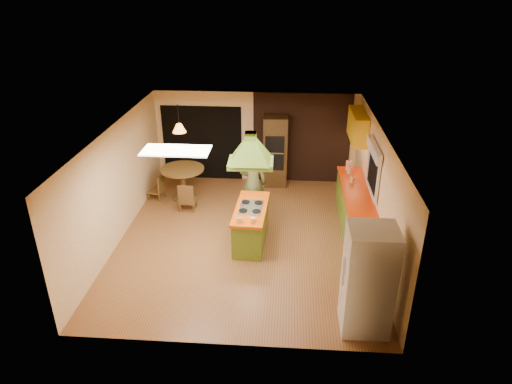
# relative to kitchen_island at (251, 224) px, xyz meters

# --- Properties ---
(ground) EXTENTS (6.50, 6.50, 0.00)m
(ground) POSITION_rel_kitchen_island_xyz_m (-0.14, 0.12, -0.42)
(ground) COLOR #945C30
(ground) RESTS_ON ground
(room_walls) EXTENTS (5.50, 6.50, 6.50)m
(room_walls) POSITION_rel_kitchen_island_xyz_m (-0.14, 0.12, 0.83)
(room_walls) COLOR #FDE4B6
(room_walls) RESTS_ON ground
(ceiling_plane) EXTENTS (6.50, 6.50, 0.00)m
(ceiling_plane) POSITION_rel_kitchen_island_xyz_m (-0.14, 0.12, 2.08)
(ceiling_plane) COLOR silver
(ceiling_plane) RESTS_ON room_walls
(brick_panel) EXTENTS (2.64, 0.03, 2.50)m
(brick_panel) POSITION_rel_kitchen_island_xyz_m (1.11, 3.35, 0.83)
(brick_panel) COLOR #381E14
(brick_panel) RESTS_ON ground
(nook_opening) EXTENTS (2.20, 0.03, 2.10)m
(nook_opening) POSITION_rel_kitchen_island_xyz_m (-1.64, 3.35, 0.63)
(nook_opening) COLOR black
(nook_opening) RESTS_ON ground
(right_counter) EXTENTS (0.62, 3.05, 0.92)m
(right_counter) POSITION_rel_kitchen_island_xyz_m (2.31, 0.72, 0.04)
(right_counter) COLOR olive
(right_counter) RESTS_ON ground
(upper_cabinets) EXTENTS (0.34, 1.40, 0.70)m
(upper_cabinets) POSITION_rel_kitchen_island_xyz_m (2.43, 2.32, 1.53)
(upper_cabinets) COLOR yellow
(upper_cabinets) RESTS_ON room_walls
(window_right) EXTENTS (0.12, 1.35, 1.06)m
(window_right) POSITION_rel_kitchen_island_xyz_m (2.56, 0.52, 1.35)
(window_right) COLOR black
(window_right) RESTS_ON room_walls
(fluor_panel) EXTENTS (1.20, 0.60, 0.03)m
(fluor_panel) POSITION_rel_kitchen_island_xyz_m (-1.24, -1.08, 2.06)
(fluor_panel) COLOR white
(fluor_panel) RESTS_ON ceiling_plane
(kitchen_island) EXTENTS (0.74, 1.67, 0.84)m
(kitchen_island) POSITION_rel_kitchen_island_xyz_m (0.00, 0.00, 0.00)
(kitchen_island) COLOR olive
(kitchen_island) RESTS_ON ground
(range_hood) EXTENTS (0.92, 0.67, 0.78)m
(range_hood) POSITION_rel_kitchen_island_xyz_m (0.00, 0.00, 1.84)
(range_hood) COLOR #57791E
(range_hood) RESTS_ON ceiling_plane
(man) EXTENTS (0.64, 0.42, 1.75)m
(man) POSITION_rel_kitchen_island_xyz_m (-0.05, 1.17, 0.46)
(man) COLOR #50582E
(man) RESTS_ON ground
(refrigerator) EXTENTS (0.77, 0.73, 1.86)m
(refrigerator) POSITION_rel_kitchen_island_xyz_m (2.07, -2.53, 0.51)
(refrigerator) COLOR silver
(refrigerator) RESTS_ON ground
(wall_oven) EXTENTS (0.67, 0.63, 1.94)m
(wall_oven) POSITION_rel_kitchen_island_xyz_m (0.40, 3.07, 0.55)
(wall_oven) COLOR #4D3418
(wall_oven) RESTS_ON ground
(dining_table) EXTENTS (1.12, 1.12, 0.83)m
(dining_table) POSITION_rel_kitchen_island_xyz_m (-1.93, 2.03, 0.17)
(dining_table) COLOR brown
(dining_table) RESTS_ON ground
(chair_left) EXTENTS (0.43, 0.43, 0.66)m
(chair_left) POSITION_rel_kitchen_island_xyz_m (-2.63, 1.93, -0.09)
(chair_left) COLOR brown
(chair_left) RESTS_ON ground
(chair_near) EXTENTS (0.41, 0.41, 0.73)m
(chair_near) POSITION_rel_kitchen_island_xyz_m (-1.68, 1.38, -0.06)
(chair_near) COLOR brown
(chair_near) RESTS_ON ground
(pendant_lamp) EXTENTS (0.39, 0.39, 0.22)m
(pendant_lamp) POSITION_rel_kitchen_island_xyz_m (-1.93, 2.03, 1.48)
(pendant_lamp) COLOR #FF9E3F
(pendant_lamp) RESTS_ON ceiling_plane
(canister_large) EXTENTS (0.19, 0.19, 0.23)m
(canister_large) POSITION_rel_kitchen_island_xyz_m (2.26, 2.02, 0.61)
(canister_large) COLOR beige
(canister_large) RESTS_ON right_counter
(canister_medium) EXTENTS (0.13, 0.13, 0.17)m
(canister_medium) POSITION_rel_kitchen_island_xyz_m (2.26, 1.78, 0.58)
(canister_medium) COLOR beige
(canister_medium) RESTS_ON right_counter
(canister_small) EXTENTS (0.13, 0.13, 0.14)m
(canister_small) POSITION_rel_kitchen_island_xyz_m (2.26, 1.26, 0.57)
(canister_small) COLOR beige
(canister_small) RESTS_ON right_counter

